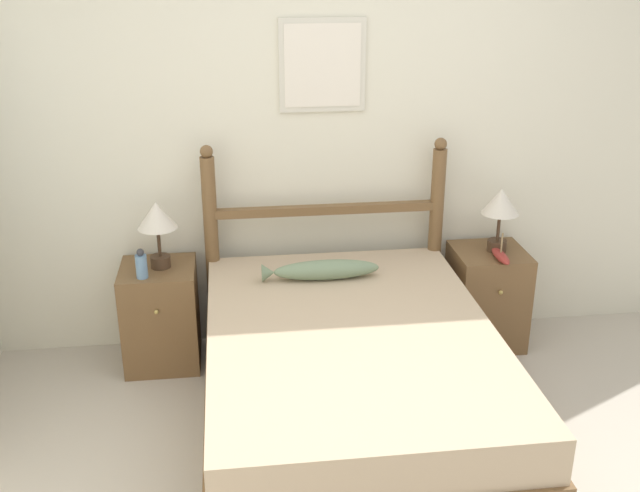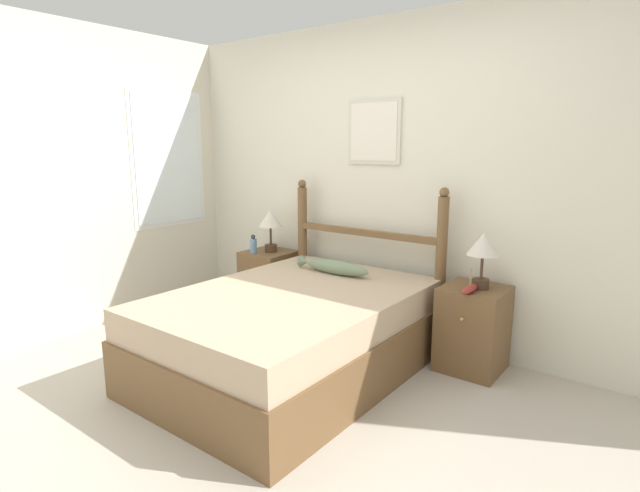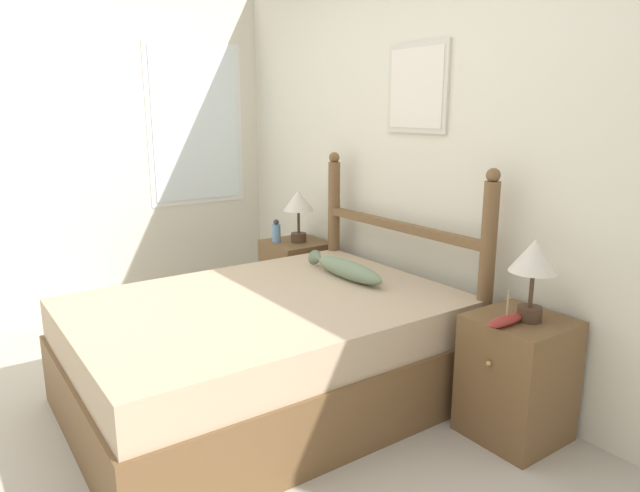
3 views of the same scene
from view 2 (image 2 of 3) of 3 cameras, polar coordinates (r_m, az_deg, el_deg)
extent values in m
plane|color=#B7AD9E|center=(3.15, -9.25, -18.71)|extent=(16.00, 16.00, 0.00)
cube|color=beige|center=(4.11, 8.03, 7.20)|extent=(6.40, 0.06, 2.55)
cube|color=beige|center=(4.13, 6.20, 12.85)|extent=(0.48, 0.02, 0.51)
cube|color=silver|center=(4.12, 6.11, 12.85)|extent=(0.42, 0.01, 0.45)
cube|color=beige|center=(4.54, -28.82, 6.30)|extent=(0.06, 6.40, 2.55)
cube|color=white|center=(5.07, -16.94, 9.44)|extent=(0.01, 0.82, 1.29)
cube|color=white|center=(5.06, -16.89, 9.44)|extent=(0.01, 0.74, 1.21)
cube|color=brown|center=(3.56, -3.29, -11.49)|extent=(1.41, 1.97, 0.38)
cube|color=tan|center=(3.45, -3.34, -7.00)|extent=(1.37, 1.93, 0.21)
cylinder|color=brown|center=(4.53, -2.00, -0.89)|extent=(0.08, 0.08, 1.21)
sphere|color=brown|center=(4.44, -2.06, 7.13)|extent=(0.07, 0.07, 0.07)
cylinder|color=brown|center=(3.85, 13.57, -3.46)|extent=(0.08, 0.08, 1.21)
sphere|color=brown|center=(3.74, 14.03, 5.97)|extent=(0.07, 0.07, 0.07)
cube|color=brown|center=(4.10, 5.21, 1.52)|extent=(1.33, 0.06, 0.05)
cube|color=brown|center=(4.72, -5.81, -4.21)|extent=(0.42, 0.42, 0.60)
sphere|color=tan|center=(4.53, -7.75, -3.18)|extent=(0.02, 0.02, 0.02)
cube|color=brown|center=(3.73, 17.04, -9.01)|extent=(0.42, 0.42, 0.60)
sphere|color=tan|center=(3.49, 15.89, -8.05)|extent=(0.02, 0.02, 0.02)
cylinder|color=#422D1E|center=(4.63, -5.63, -0.24)|extent=(0.11, 0.11, 0.07)
cylinder|color=#422D1E|center=(4.60, -5.66, 1.20)|extent=(0.02, 0.02, 0.17)
cone|color=beige|center=(4.58, -5.70, 3.17)|extent=(0.22, 0.22, 0.15)
cylinder|color=#422D1E|center=(3.61, 17.89, -4.11)|extent=(0.11, 0.11, 0.07)
cylinder|color=#422D1E|center=(3.59, 18.00, -2.30)|extent=(0.02, 0.02, 0.17)
cone|color=beige|center=(3.55, 18.16, 0.21)|extent=(0.22, 0.22, 0.15)
cylinder|color=#668CB2|center=(4.59, -7.63, 0.03)|extent=(0.06, 0.06, 0.13)
sphere|color=#333338|center=(4.57, -7.65, 1.06)|extent=(0.04, 0.04, 0.04)
ellipsoid|color=maroon|center=(3.50, 16.77, -4.71)|extent=(0.06, 0.25, 0.05)
cylinder|color=#997F56|center=(3.48, 16.85, -3.41)|extent=(0.01, 0.01, 0.12)
ellipsoid|color=gray|center=(3.88, 1.86, -2.44)|extent=(0.58, 0.13, 0.11)
cone|color=gray|center=(4.07, -1.82, -1.78)|extent=(0.07, 0.10, 0.10)
camera|label=1|loc=(2.86, -69.56, 18.82)|focal=42.00mm
camera|label=3|loc=(1.15, 55.62, 5.18)|focal=32.00mm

